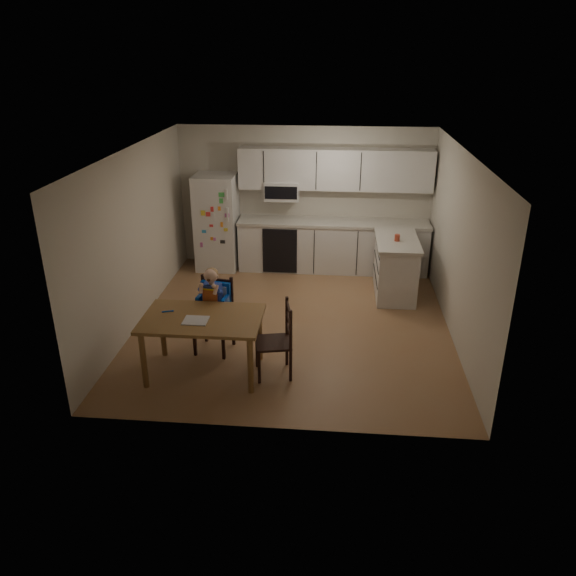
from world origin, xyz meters
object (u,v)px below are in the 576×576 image
Objects in this scene: kitchen_island at (395,267)px; red_cup at (397,238)px; chair_side at (281,335)px; dining_table at (202,325)px; chair_booster at (214,301)px; refrigerator at (217,222)px.

kitchen_island is 0.52m from red_cup.
chair_side reaches higher than kitchen_island.
chair_booster reaches higher than dining_table.
chair_booster is 1.23× the size of chair_side.
refrigerator is at bearing 162.95° from kitchen_island.
refrigerator is 16.21× the size of red_cup.
chair_booster is (-2.53, -2.05, 0.23)m from kitchen_island.
dining_table is 1.51× the size of chair_side.
kitchen_island is 1.34× the size of chair_side.
kitchen_island is at bearing 77.85° from red_cup.
chair_booster is (-2.51, -1.97, -0.29)m from red_cup.
kitchen_island is 12.13× the size of red_cup.
chair_side is at bearing -122.06° from red_cup.
refrigerator is 3.27m from kitchen_island.
refrigerator reaches higher than kitchen_island.
red_cup is 0.09× the size of chair_booster.
refrigerator is 1.34× the size of kitchen_island.
dining_table is 1.23× the size of chair_booster.
chair_booster reaches higher than red_cup.
chair_booster is (0.01, 0.62, 0.04)m from dining_table.
red_cup is (3.09, -1.03, 0.14)m from refrigerator.
chair_booster is at bearing -79.07° from refrigerator.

